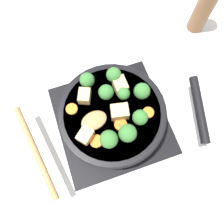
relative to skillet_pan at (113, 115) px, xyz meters
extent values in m
plane|color=silver|center=(0.00, 0.00, -0.06)|extent=(2.40, 2.40, 0.00)
cube|color=black|center=(0.00, 0.00, -0.05)|extent=(0.31, 0.31, 0.01)
torus|color=black|center=(0.00, 0.00, -0.04)|extent=(0.24, 0.24, 0.01)
cube|color=black|center=(0.00, 0.00, -0.04)|extent=(0.01, 0.23, 0.01)
cube|color=black|center=(0.00, 0.00, -0.04)|extent=(0.23, 0.01, 0.01)
cylinder|color=black|center=(0.00, 0.00, 0.00)|extent=(0.28, 0.28, 0.05)
cylinder|color=brown|center=(0.00, 0.00, 0.00)|extent=(0.25, 0.25, 0.04)
torus|color=black|center=(0.00, 0.00, 0.02)|extent=(0.29, 0.29, 0.01)
cylinder|color=black|center=(-0.22, 0.06, 0.01)|extent=(0.07, 0.19, 0.02)
ellipsoid|color=#A87A4C|center=(0.05, 0.01, 0.03)|extent=(0.08, 0.06, 0.01)
cylinder|color=#A87A4C|center=(0.21, 0.04, 0.03)|extent=(0.06, 0.25, 0.02)
cube|color=#DBB770|center=(-0.01, 0.01, 0.04)|extent=(0.05, 0.04, 0.03)
cube|color=#DBB770|center=(0.09, 0.04, 0.04)|extent=(0.05, 0.05, 0.03)
cube|color=#DBB770|center=(-0.04, -0.06, 0.04)|extent=(0.03, 0.04, 0.03)
cube|color=#DBB770|center=(0.06, -0.06, 0.04)|extent=(0.04, 0.05, 0.03)
cylinder|color=#709956|center=(0.00, -0.05, 0.03)|extent=(0.01, 0.01, 0.01)
sphere|color=#387533|center=(0.00, -0.05, 0.05)|extent=(0.04, 0.04, 0.04)
cylinder|color=#709956|center=(0.04, 0.07, 0.03)|extent=(0.01, 0.01, 0.01)
sphere|color=#387533|center=(0.04, 0.07, 0.05)|extent=(0.04, 0.04, 0.04)
cylinder|color=#709956|center=(-0.01, 0.07, 0.03)|extent=(0.01, 0.01, 0.01)
sphere|color=#387533|center=(-0.01, 0.07, 0.05)|extent=(0.04, 0.04, 0.04)
cylinder|color=#709956|center=(-0.04, -0.03, 0.03)|extent=(0.01, 0.01, 0.01)
sphere|color=#387533|center=(-0.04, -0.03, 0.05)|extent=(0.03, 0.03, 0.03)
cylinder|color=#709956|center=(0.04, -0.10, 0.03)|extent=(0.01, 0.01, 0.01)
sphere|color=#387533|center=(0.04, -0.10, 0.05)|extent=(0.04, 0.04, 0.04)
cylinder|color=#709956|center=(-0.05, 0.04, 0.03)|extent=(0.01, 0.01, 0.01)
sphere|color=#387533|center=(-0.05, 0.04, 0.05)|extent=(0.04, 0.04, 0.04)
cylinder|color=#709956|center=(-0.08, -0.02, 0.03)|extent=(0.01, 0.01, 0.01)
sphere|color=#387533|center=(-0.08, -0.02, 0.05)|extent=(0.04, 0.04, 0.04)
cylinder|color=#709956|center=(-0.03, -0.09, 0.03)|extent=(0.01, 0.01, 0.01)
sphere|color=#387533|center=(-0.03, -0.09, 0.05)|extent=(0.04, 0.04, 0.04)
cylinder|color=orange|center=(-0.01, 0.04, 0.02)|extent=(0.03, 0.03, 0.01)
cylinder|color=orange|center=(0.10, -0.04, 0.02)|extent=(0.03, 0.03, 0.01)
cylinder|color=orange|center=(-0.08, 0.03, 0.02)|extent=(0.03, 0.03, 0.01)
cylinder|color=orange|center=(0.06, 0.06, 0.02)|extent=(0.03, 0.03, 0.01)
cylinder|color=brown|center=(-0.37, -0.22, 0.04)|extent=(0.05, 0.05, 0.19)
camera|label=1|loc=(0.06, 0.17, 0.56)|focal=35.00mm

